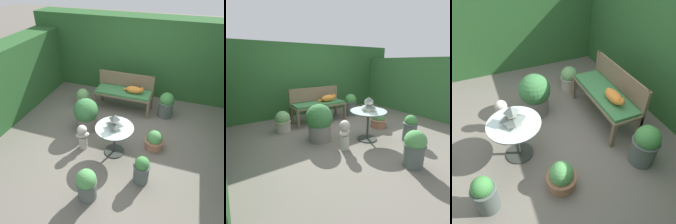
# 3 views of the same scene
# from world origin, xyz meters

# --- Properties ---
(ground) EXTENTS (30.00, 30.00, 0.00)m
(ground) POSITION_xyz_m (0.00, 0.00, 0.00)
(ground) COLOR #666056
(foliage_hedge_back) EXTENTS (6.40, 0.74, 2.11)m
(foliage_hedge_back) POSITION_xyz_m (0.00, 2.27, 1.06)
(foliage_hedge_back) COLOR #285628
(foliage_hedge_back) RESTS_ON ground
(foliage_hedge_right) EXTENTS (0.70, 3.50, 1.72)m
(foliage_hedge_right) POSITION_xyz_m (2.85, 0.15, 0.86)
(foliage_hedge_right) COLOR #336633
(foliage_hedge_right) RESTS_ON ground
(garden_bench) EXTENTS (1.46, 0.54, 0.53)m
(garden_bench) POSITION_xyz_m (-0.23, 1.01, 0.46)
(garden_bench) COLOR brown
(garden_bench) RESTS_ON ground
(bench_backrest) EXTENTS (1.46, 0.06, 0.91)m
(bench_backrest) POSITION_xyz_m (-0.23, 1.26, 0.67)
(bench_backrest) COLOR brown
(bench_backrest) RESTS_ON ground
(cat) EXTENTS (0.53, 0.20, 0.21)m
(cat) POSITION_xyz_m (0.05, 0.99, 0.63)
(cat) COLOR orange
(cat) RESTS_ON garden_bench
(patio_table) EXTENTS (0.74, 0.74, 0.63)m
(patio_table) POSITION_xyz_m (0.06, -0.60, 0.50)
(patio_table) COLOR #2D332D
(patio_table) RESTS_ON ground
(pagoda_birdhouse) EXTENTS (0.27, 0.27, 0.28)m
(pagoda_birdhouse) POSITION_xyz_m (0.06, -0.60, 0.75)
(pagoda_birdhouse) COLOR silver
(pagoda_birdhouse) RESTS_ON patio_table
(garden_bust) EXTENTS (0.32, 0.28, 0.57)m
(garden_bust) POSITION_xyz_m (-0.60, -0.69, 0.31)
(garden_bust) COLOR #B7B2A3
(garden_bust) RESTS_ON ground
(potted_plant_hedge_corner) EXTENTS (0.40, 0.40, 0.42)m
(potted_plant_hedge_corner) POSITION_xyz_m (0.80, -0.21, 0.19)
(potted_plant_hedge_corner) COLOR #9E664C
(potted_plant_hedge_corner) RESTS_ON ground
(potted_plant_table_far) EXTENTS (0.34, 0.34, 0.60)m
(potted_plant_table_far) POSITION_xyz_m (-0.03, -1.74, 0.31)
(potted_plant_table_far) COLOR #4C5651
(potted_plant_table_far) RESTS_ON ground
(potted_plant_table_near) EXTENTS (0.40, 0.40, 0.65)m
(potted_plant_table_near) POSITION_xyz_m (0.87, 1.03, 0.33)
(potted_plant_table_near) COLOR #4C5651
(potted_plant_table_near) RESTS_ON ground
(potted_plant_patio_mid) EXTENTS (0.30, 0.30, 0.56)m
(potted_plant_patio_mid) POSITION_xyz_m (0.73, -1.14, 0.28)
(potted_plant_patio_mid) COLOR #4C5651
(potted_plant_patio_mid) RESTS_ON ground
(potted_plant_bench_left) EXTENTS (0.36, 0.36, 0.50)m
(potted_plant_bench_left) POSITION_xyz_m (-1.29, 0.81, 0.25)
(potted_plant_bench_left) COLOR #ADA393
(potted_plant_bench_left) RESTS_ON ground
(potted_plant_bench_right) EXTENTS (0.56, 0.56, 0.77)m
(potted_plant_bench_right) POSITION_xyz_m (-0.80, -0.07, 0.40)
(potted_plant_bench_right) COLOR slate
(potted_plant_bench_right) RESTS_ON ground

